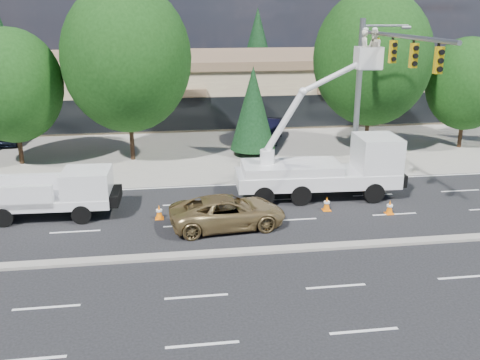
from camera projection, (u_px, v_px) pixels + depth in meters
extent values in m
plane|color=black|center=(191.00, 256.00, 21.49)|extent=(140.00, 140.00, 0.00)
cube|color=gray|center=(177.00, 140.00, 40.33)|extent=(140.00, 22.00, 0.01)
cube|color=gray|center=(191.00, 255.00, 21.47)|extent=(120.00, 0.55, 0.12)
cube|color=tan|center=(172.00, 88.00, 48.98)|extent=(50.00, 15.00, 5.00)
cube|color=brown|center=(171.00, 59.00, 48.17)|extent=(50.40, 15.40, 0.70)
cube|color=black|center=(175.00, 114.00, 42.18)|extent=(48.00, 0.12, 2.60)
cylinder|color=#332114|center=(20.00, 143.00, 33.85)|extent=(0.28, 0.28, 2.75)
ellipsoid|color=black|center=(12.00, 86.00, 32.75)|extent=(6.12, 6.12, 7.03)
cylinder|color=#332114|center=(131.00, 133.00, 34.66)|extent=(0.28, 0.28, 3.62)
ellipsoid|color=black|center=(127.00, 58.00, 33.20)|extent=(8.05, 8.05, 9.26)
cylinder|color=#332114|center=(253.00, 149.00, 36.17)|extent=(0.26, 0.26, 0.80)
cone|color=black|center=(253.00, 108.00, 35.31)|extent=(3.03, 3.03, 5.53)
cylinder|color=#332114|center=(367.00, 126.00, 36.83)|extent=(0.28, 0.28, 3.51)
ellipsoid|color=black|center=(372.00, 58.00, 35.42)|extent=(7.81, 7.81, 8.98)
cylinder|color=#332114|center=(461.00, 130.00, 37.93)|extent=(0.28, 0.28, 2.50)
ellipsoid|color=black|center=(467.00, 84.00, 36.92)|extent=(5.56, 5.56, 6.39)
cylinder|color=#332114|center=(6.00, 95.00, 58.51)|extent=(0.26, 0.26, 0.80)
cylinder|color=#332114|center=(135.00, 93.00, 60.39)|extent=(0.26, 0.26, 0.80)
cone|color=black|center=(132.00, 45.00, 58.77)|extent=(5.36, 5.36, 9.79)
cylinder|color=#332114|center=(257.00, 90.00, 62.28)|extent=(0.26, 0.26, 0.80)
cone|color=black|center=(257.00, 48.00, 60.82)|extent=(4.87, 4.87, 8.90)
cylinder|color=#332114|center=(356.00, 88.00, 63.89)|extent=(0.26, 0.26, 0.80)
cone|color=black|center=(358.00, 51.00, 62.58)|extent=(4.41, 4.41, 8.06)
cylinder|color=gray|center=(357.00, 101.00, 30.12)|extent=(0.32, 0.32, 9.00)
cylinder|color=gray|center=(402.00, 36.00, 24.24)|extent=(0.20, 10.00, 0.20)
cylinder|color=gray|center=(386.00, 26.00, 29.03)|extent=(2.60, 0.12, 0.12)
cube|color=gold|center=(375.00, 48.00, 27.30)|extent=(0.32, 0.22, 1.05)
cube|color=gold|center=(393.00, 52.00, 25.22)|extent=(0.32, 0.22, 1.05)
cube|color=gold|center=(414.00, 56.00, 23.15)|extent=(0.32, 0.22, 1.05)
cube|color=gold|center=(439.00, 60.00, 21.08)|extent=(0.32, 0.22, 1.05)
cube|color=white|center=(48.00, 200.00, 25.29)|extent=(6.03, 2.40, 0.45)
cube|color=white|center=(87.00, 185.00, 25.27)|extent=(2.26, 2.21, 1.49)
cube|color=black|center=(101.00, 181.00, 25.27)|extent=(0.15, 1.89, 0.99)
cube|color=white|center=(26.00, 185.00, 25.91)|extent=(3.38, 0.42, 1.09)
cube|color=white|center=(15.00, 198.00, 24.13)|extent=(3.38, 0.42, 1.09)
cube|color=white|center=(316.00, 178.00, 27.94)|extent=(8.51, 2.89, 0.74)
cube|color=white|center=(377.00, 156.00, 27.89)|extent=(2.21, 2.56, 2.10)
cube|color=black|center=(391.00, 153.00, 27.92)|extent=(0.18, 2.10, 1.26)
cube|color=white|center=(291.00, 168.00, 27.63)|extent=(5.15, 2.64, 0.53)
cylinder|color=white|center=(267.00, 158.00, 27.33)|extent=(0.74, 0.74, 0.84)
cube|color=white|center=(368.00, 58.00, 26.27)|extent=(1.20, 1.00, 1.14)
imported|color=beige|center=(364.00, 49.00, 26.12)|extent=(0.46, 0.68, 1.81)
imported|color=beige|center=(374.00, 49.00, 26.16)|extent=(0.72, 0.91, 1.81)
ellipsoid|color=white|center=(366.00, 29.00, 25.83)|extent=(0.27, 0.27, 0.19)
ellipsoid|color=white|center=(375.00, 29.00, 25.88)|extent=(0.27, 0.27, 0.19)
cube|color=orange|center=(159.00, 218.00, 25.31)|extent=(0.40, 0.40, 0.03)
cone|color=orange|center=(159.00, 212.00, 25.21)|extent=(0.36, 0.36, 0.70)
cylinder|color=white|center=(159.00, 210.00, 25.19)|extent=(0.29, 0.29, 0.10)
cube|color=orange|center=(227.00, 217.00, 25.52)|extent=(0.40, 0.40, 0.03)
cone|color=orange|center=(226.00, 210.00, 25.42)|extent=(0.36, 0.36, 0.70)
cylinder|color=white|center=(226.00, 209.00, 25.40)|extent=(0.29, 0.29, 0.10)
cube|color=orange|center=(326.00, 210.00, 26.36)|extent=(0.40, 0.40, 0.03)
cone|color=orange|center=(327.00, 204.00, 26.26)|extent=(0.36, 0.36, 0.70)
cylinder|color=white|center=(327.00, 202.00, 26.24)|extent=(0.29, 0.29, 0.10)
cube|color=orange|center=(389.00, 213.00, 25.93)|extent=(0.40, 0.40, 0.03)
cone|color=orange|center=(390.00, 207.00, 25.83)|extent=(0.36, 0.36, 0.70)
cylinder|color=white|center=(390.00, 206.00, 25.80)|extent=(0.29, 0.29, 0.10)
imported|color=olive|center=(228.00, 212.00, 24.15)|extent=(5.45, 2.93, 1.46)
imported|color=black|center=(11.00, 132.00, 39.41)|extent=(1.85, 4.49, 1.52)
imported|color=black|center=(268.00, 130.00, 39.89)|extent=(3.23, 5.26, 1.64)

